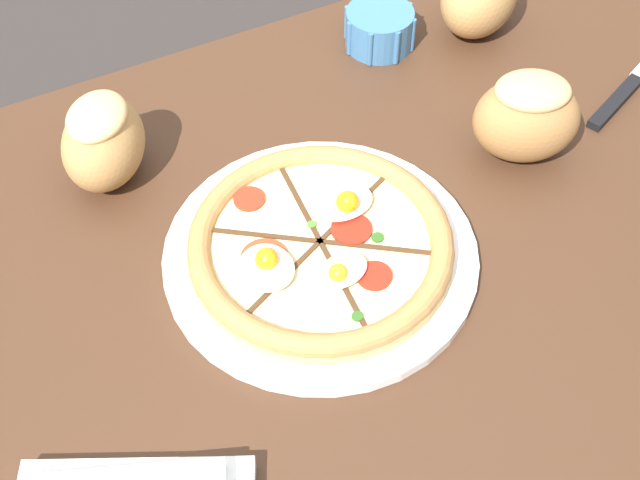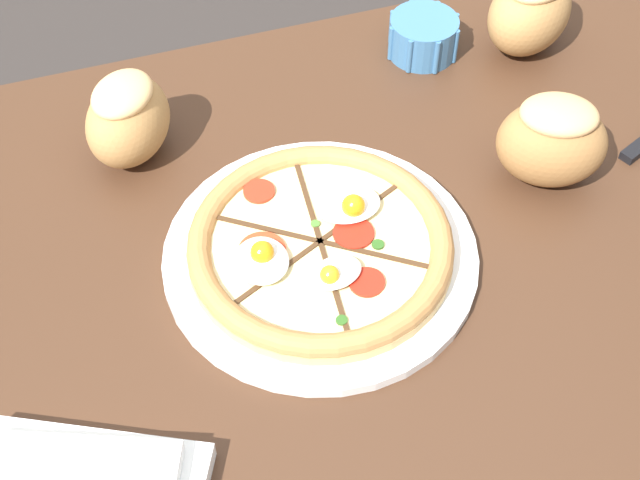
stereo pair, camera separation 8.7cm
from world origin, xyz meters
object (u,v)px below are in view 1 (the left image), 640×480
(ramekin_bowl, at_px, (379,28))
(dining_table, at_px, (389,288))
(bread_piece_mid, at_px, (103,140))
(pizza, at_px, (320,247))
(bread_piece_near, at_px, (527,116))

(ramekin_bowl, bearing_deg, dining_table, -116.56)
(dining_table, relative_size, ramekin_bowl, 16.17)
(bread_piece_mid, bearing_deg, dining_table, -41.73)
(dining_table, relative_size, bread_piece_mid, 10.53)
(dining_table, distance_m, bread_piece_mid, 0.35)
(pizza, xyz_separation_m, bread_piece_mid, (-0.15, 0.21, 0.03))
(dining_table, xyz_separation_m, ramekin_bowl, (0.14, 0.27, 0.13))
(dining_table, height_order, ramekin_bowl, ramekin_bowl)
(pizza, distance_m, ramekin_bowl, 0.35)
(ramekin_bowl, height_order, bread_piece_mid, bread_piece_mid)
(dining_table, xyz_separation_m, bread_piece_near, (0.18, 0.03, 0.16))
(pizza, xyz_separation_m, ramekin_bowl, (0.22, 0.27, 0.01))
(ramekin_bowl, relative_size, bread_piece_mid, 0.65)
(pizza, relative_size, ramekin_bowl, 3.50)
(dining_table, relative_size, pizza, 4.62)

